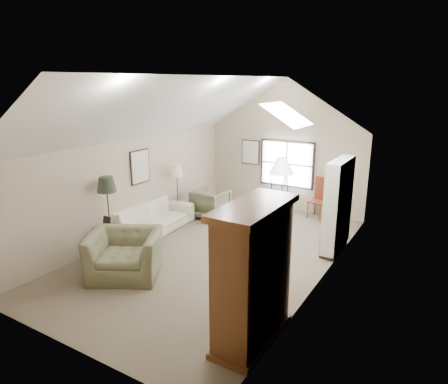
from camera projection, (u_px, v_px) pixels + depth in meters
The scene contains 18 objects.
room_shell at pixel (214, 114), 8.45m from camera, with size 5.01×8.01×4.00m.
window at pixel (287, 164), 12.14m from camera, with size 1.72×0.08×1.42m, color black.
skylight at pixel (288, 113), 8.54m from camera, with size 0.80×1.20×0.52m, color white, non-canonical shape.
wall_art at pixel (195, 159), 11.38m from camera, with size 1.97×3.71×0.88m.
armoire at pixel (253, 275), 5.95m from camera, with size 0.60×1.50×2.20m, color brown.
tv_alcove at pixel (338, 204), 9.17m from camera, with size 0.32×1.30×2.10m, color white.
media_console at pixel (334, 239), 9.40m from camera, with size 0.34×1.18×0.60m, color #382316.
tv_panel at pixel (336, 214), 9.24m from camera, with size 0.05×0.90×0.55m, color black.
sofa at pixel (151, 219), 10.51m from camera, with size 2.64×1.03×0.77m, color white.
armchair_near at pixel (125, 254), 8.18m from camera, with size 1.41×1.23×0.92m, color #676949.
armchair_far at pixel (211, 203), 11.69m from camera, with size 0.91×0.94×0.85m, color #585D41.
coffee_table at pixel (237, 241), 9.45m from camera, with size 0.87×0.48×0.44m, color #381F17.
bowl at pixel (237, 232), 9.38m from camera, with size 0.21×0.21×0.05m, color #312314.
side_table at pixel (108, 242), 9.16m from camera, with size 0.66×0.66×0.66m, color #362616.
side_chair at pixel (318, 198), 11.61m from camera, with size 0.46×0.46×1.19m, color brown.
tripod_lamp at pixel (280, 196), 10.15m from camera, with size 0.61×0.61×2.11m, color white, non-canonical shape.
dark_lamp at pixel (109, 214), 9.23m from camera, with size 0.44×0.44×1.84m, color black, non-canonical shape.
tan_lamp at pixel (177, 192), 11.40m from camera, with size 0.33×0.33×1.65m, color tan, non-canonical shape.
Camera 1 is at (4.58, -7.26, 3.89)m, focal length 32.00 mm.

